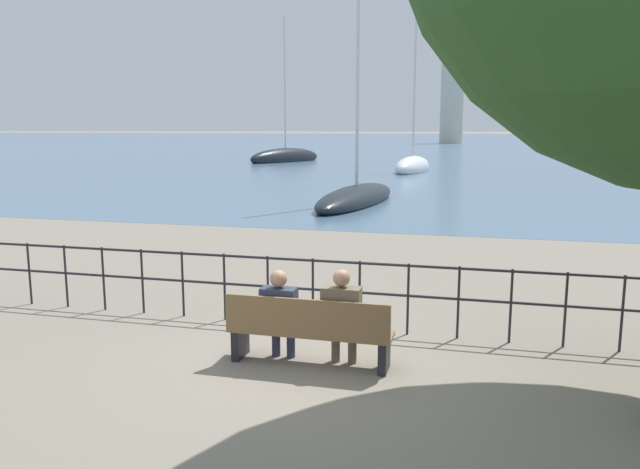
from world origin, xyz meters
name	(u,v)px	position (x,y,z in m)	size (l,w,h in m)	color
ground_plane	(310,363)	(0.00, 0.00, 0.00)	(1000.00, 1000.00, 0.00)	gray
harbor_water	(474,139)	(0.00, 160.09, 0.00)	(600.00, 300.00, 0.01)	slate
park_bench	(309,332)	(0.00, -0.07, 0.44)	(2.09, 0.45, 0.90)	brown
seated_person_left	(280,311)	(-0.41, 0.01, 0.66)	(0.45, 0.35, 1.20)	#2D3347
seated_person_right	(342,313)	(0.41, 0.01, 0.69)	(0.48, 0.35, 1.25)	brown
promenade_railing	(336,283)	(0.00, 1.45, 0.69)	(13.52, 0.04, 1.05)	black
sailboat_1	(357,197)	(-2.72, 16.92, 0.26)	(2.65, 8.43, 10.17)	black
sailboat_2	(413,167)	(-2.47, 35.33, 0.36)	(2.60, 6.48, 10.51)	white
sailboat_3	(286,157)	(-14.71, 45.48, 0.39)	(5.18, 8.81, 12.79)	black
harbor_lighthouse	(453,92)	(-3.81, 116.86, 9.60)	(4.42, 4.42, 20.64)	beige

